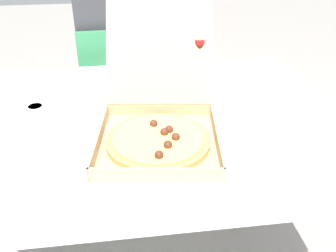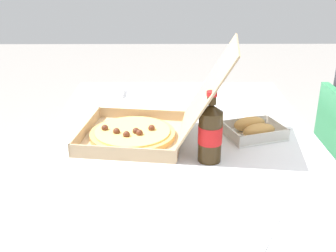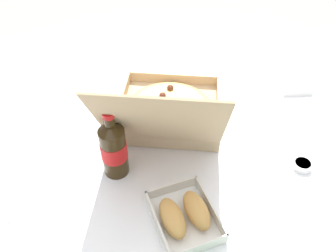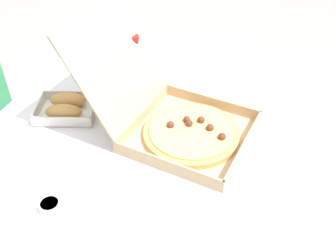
{
  "view_description": "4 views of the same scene",
  "coord_description": "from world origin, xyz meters",
  "px_view_note": "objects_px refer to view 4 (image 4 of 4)",
  "views": [
    {
      "loc": [
        -0.07,
        -1.04,
        1.3
      ],
      "look_at": [
        0.05,
        -0.12,
        0.75
      ],
      "focal_mm": 39.57,
      "sensor_mm": 36.0,
      "label": 1
    },
    {
      "loc": [
        1.31,
        -0.05,
        1.31
      ],
      "look_at": [
        0.01,
        -0.05,
        0.76
      ],
      "focal_mm": 44.0,
      "sensor_mm": 36.0,
      "label": 2
    },
    {
      "loc": [
        0.06,
        0.74,
        1.51
      ],
      "look_at": [
        0.03,
        -0.04,
        0.77
      ],
      "focal_mm": 37.1,
      "sensor_mm": 36.0,
      "label": 3
    },
    {
      "loc": [
        -0.85,
        -0.4,
        1.5
      ],
      "look_at": [
        0.03,
        -0.09,
        0.73
      ],
      "focal_mm": 41.31,
      "sensor_mm": 36.0,
      "label": 4
    }
  ],
  "objects_px": {
    "paper_menu": "(151,52)",
    "cola_bottle": "(136,71)",
    "dipping_sauce_cup": "(50,205)",
    "pizza_box_open": "(178,121)",
    "bread_side_box": "(66,107)"
  },
  "relations": [
    {
      "from": "paper_menu",
      "to": "cola_bottle",
      "type": "bearing_deg",
      "value": -139.62
    },
    {
      "from": "paper_menu",
      "to": "dipping_sauce_cup",
      "type": "height_order",
      "value": "dipping_sauce_cup"
    },
    {
      "from": "dipping_sauce_cup",
      "to": "pizza_box_open",
      "type": "bearing_deg",
      "value": -28.71
    },
    {
      "from": "cola_bottle",
      "to": "paper_menu",
      "type": "height_order",
      "value": "cola_bottle"
    },
    {
      "from": "bread_side_box",
      "to": "dipping_sauce_cup",
      "type": "relative_size",
      "value": 4.06
    },
    {
      "from": "bread_side_box",
      "to": "paper_menu",
      "type": "xyz_separation_m",
      "value": [
        0.48,
        -0.11,
        -0.02
      ]
    },
    {
      "from": "pizza_box_open",
      "to": "paper_menu",
      "type": "distance_m",
      "value": 0.53
    },
    {
      "from": "dipping_sauce_cup",
      "to": "paper_menu",
      "type": "bearing_deg",
      "value": 3.63
    },
    {
      "from": "cola_bottle",
      "to": "pizza_box_open",
      "type": "bearing_deg",
      "value": -127.7
    },
    {
      "from": "cola_bottle",
      "to": "dipping_sauce_cup",
      "type": "xyz_separation_m",
      "value": [
        -0.54,
        0.01,
        -0.08
      ]
    },
    {
      "from": "pizza_box_open",
      "to": "cola_bottle",
      "type": "bearing_deg",
      "value": 52.3
    },
    {
      "from": "paper_menu",
      "to": "dipping_sauce_cup",
      "type": "xyz_separation_m",
      "value": [
        -0.84,
        -0.05,
        0.01
      ]
    },
    {
      "from": "cola_bottle",
      "to": "dipping_sauce_cup",
      "type": "bearing_deg",
      "value": 178.98
    },
    {
      "from": "bread_side_box",
      "to": "paper_menu",
      "type": "height_order",
      "value": "bread_side_box"
    },
    {
      "from": "bread_side_box",
      "to": "cola_bottle",
      "type": "bearing_deg",
      "value": -43.39
    }
  ]
}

